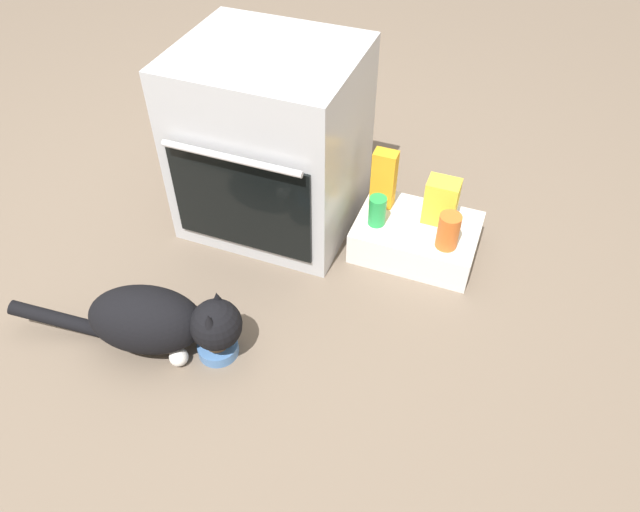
% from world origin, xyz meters
% --- Properties ---
extents(ground, '(8.00, 8.00, 0.00)m').
position_xyz_m(ground, '(0.00, 0.00, 0.00)').
color(ground, '#6B5B4C').
extents(oven, '(0.64, 0.61, 0.72)m').
position_xyz_m(oven, '(0.03, 0.39, 0.36)').
color(oven, '#B7BABF').
rests_on(oven, ground).
extents(pantry_cabinet, '(0.46, 0.32, 0.14)m').
position_xyz_m(pantry_cabinet, '(0.63, 0.38, 0.07)').
color(pantry_cabinet, white).
rests_on(pantry_cabinet, ground).
extents(food_bowl, '(0.14, 0.14, 0.07)m').
position_xyz_m(food_bowl, '(0.14, -0.34, 0.03)').
color(food_bowl, '#4C7AB7').
rests_on(food_bowl, ground).
extents(cat, '(0.80, 0.30, 0.25)m').
position_xyz_m(cat, '(-0.04, -0.38, 0.13)').
color(cat, black).
rests_on(cat, ground).
extents(soda_can, '(0.07, 0.07, 0.12)m').
position_xyz_m(soda_can, '(0.48, 0.33, 0.20)').
color(soda_can, green).
rests_on(soda_can, pantry_cabinet).
extents(snack_bag, '(0.12, 0.09, 0.18)m').
position_xyz_m(snack_bag, '(0.70, 0.44, 0.23)').
color(snack_bag, yellow).
rests_on(snack_bag, pantry_cabinet).
extents(juice_carton, '(0.09, 0.06, 0.24)m').
position_xyz_m(juice_carton, '(0.47, 0.45, 0.26)').
color(juice_carton, orange).
rests_on(juice_carton, pantry_cabinet).
extents(sauce_jar, '(0.08, 0.08, 0.14)m').
position_xyz_m(sauce_jar, '(0.76, 0.30, 0.21)').
color(sauce_jar, '#D16023').
rests_on(sauce_jar, pantry_cabinet).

